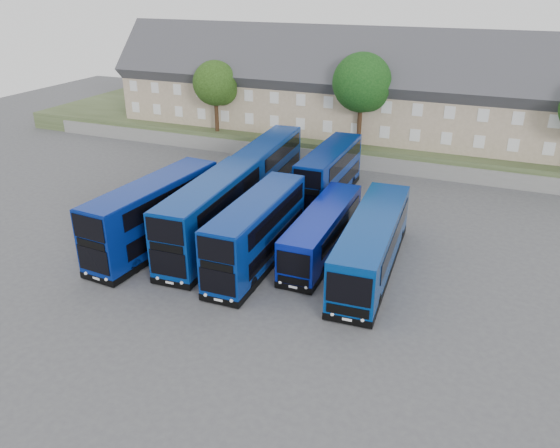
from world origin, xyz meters
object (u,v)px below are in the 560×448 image
at_px(coach_east_a, 322,233).
at_px(tree_mid, 364,85).
at_px(tree_west, 217,85).
at_px(dd_front_mid, 211,216).
at_px(dd_front_left, 155,216).

xyz_separation_m(coach_east_a, tree_mid, (-2.87, 20.41, 6.51)).
xyz_separation_m(coach_east_a, tree_west, (-18.88, 19.91, 5.50)).
bearing_deg(dd_front_mid, tree_mid, 75.49).
bearing_deg(dd_front_mid, coach_east_a, 13.17).
relative_size(tree_west, tree_mid, 0.83).
distance_m(dd_front_left, tree_mid, 26.02).
xyz_separation_m(dd_front_mid, tree_west, (-11.41, 22.08, 4.67)).
height_order(tree_west, tree_mid, tree_mid).
bearing_deg(coach_east_a, dd_front_left, -163.24).
bearing_deg(tree_mid, dd_front_mid, -101.50).
height_order(coach_east_a, tree_mid, tree_mid).
bearing_deg(coach_east_a, tree_mid, 97.18).
bearing_deg(dd_front_mid, dd_front_left, -162.67).
height_order(dd_front_mid, tree_mid, tree_mid).
bearing_deg(tree_west, dd_front_mid, -62.67).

